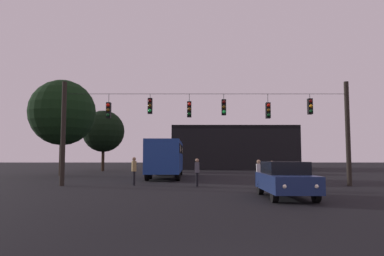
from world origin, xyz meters
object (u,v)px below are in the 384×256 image
object	(u,v)px
car_near_right	(286,179)
pedestrian_crossing_left	(134,169)
pedestrian_near_bus	(197,171)
tree_behind_building	(104,131)
pedestrian_crossing_center	(272,173)
pedestrian_crossing_right	(259,173)
tree_left_silhouette	(63,113)
city_bus	(167,155)

from	to	relation	value
car_near_right	pedestrian_crossing_left	size ratio (longest dim) A/B	2.54
pedestrian_near_bus	tree_behind_building	bearing A→B (deg)	115.88
pedestrian_crossing_center	pedestrian_near_bus	distance (m)	4.35
pedestrian_crossing_center	tree_behind_building	world-z (taller)	tree_behind_building
pedestrian_crossing_right	tree_behind_building	distance (m)	29.60
pedestrian_crossing_left	tree_left_silhouette	size ratio (longest dim) A/B	0.19
car_near_right	pedestrian_near_bus	bearing A→B (deg)	121.52
tree_left_silhouette	city_bus	bearing A→B (deg)	-15.41
pedestrian_crossing_center	tree_left_silhouette	world-z (taller)	tree_left_silhouette
pedestrian_crossing_right	tree_behind_building	world-z (taller)	tree_behind_building
car_near_right	tree_left_silhouette	size ratio (longest dim) A/B	0.49
car_near_right	pedestrian_crossing_center	distance (m)	4.19
car_near_right	tree_left_silhouette	xyz separation A→B (m)	(-15.95, 17.84, 5.03)
car_near_right	pedestrian_crossing_left	xyz separation A→B (m)	(-7.45, 6.79, 0.18)
tree_left_silhouette	pedestrian_crossing_right	bearing A→B (deg)	-42.34
city_bus	pedestrian_crossing_center	xyz separation A→B (m)	(6.45, -10.94, -1.02)
pedestrian_crossing_center	tree_behind_building	distance (m)	29.58
pedestrian_crossing_center	pedestrian_crossing_right	size ratio (longest dim) A/B	0.96
pedestrian_crossing_right	tree_left_silhouette	world-z (taller)	tree_left_silhouette
pedestrian_crossing_right	pedestrian_crossing_left	bearing A→B (deg)	156.19
city_bus	pedestrian_near_bus	world-z (taller)	city_bus
city_bus	tree_behind_building	distance (m)	16.88
pedestrian_crossing_right	pedestrian_near_bus	distance (m)	3.89
pedestrian_crossing_right	pedestrian_crossing_center	bearing A→B (deg)	31.77
pedestrian_near_bus	pedestrian_crossing_left	bearing A→B (deg)	166.92
car_near_right	pedestrian_crossing_left	world-z (taller)	pedestrian_crossing_left
car_near_right	pedestrian_crossing_center	bearing A→B (deg)	84.82
pedestrian_crossing_right	pedestrian_near_bus	bearing A→B (deg)	145.33
pedestrian_crossing_left	pedestrian_near_bus	distance (m)	3.94
city_bus	tree_behind_building	size ratio (longest dim) A/B	1.47
pedestrian_crossing_left	pedestrian_crossing_right	bearing A→B (deg)	-23.81
pedestrian_crossing_right	tree_left_silhouette	bearing A→B (deg)	137.66
pedestrian_crossing_left	pedestrian_crossing_center	world-z (taller)	pedestrian_crossing_left
pedestrian_crossing_center	car_near_right	bearing A→B (deg)	-95.18
city_bus	car_near_right	size ratio (longest dim) A/B	2.53
city_bus	tree_left_silhouette	world-z (taller)	tree_left_silhouette
pedestrian_crossing_left	tree_left_silhouette	xyz separation A→B (m)	(-8.50, 11.05, 4.85)
city_bus	pedestrian_crossing_left	world-z (taller)	city_bus
pedestrian_crossing_left	tree_behind_building	world-z (taller)	tree_behind_building
pedestrian_crossing_left	tree_left_silhouette	world-z (taller)	tree_left_silhouette
pedestrian_crossing_center	tree_left_silhouette	distance (m)	21.87
city_bus	pedestrian_crossing_left	size ratio (longest dim) A/B	6.43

